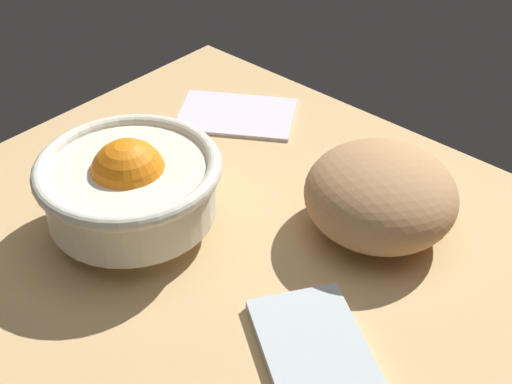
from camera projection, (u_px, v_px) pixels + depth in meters
The scene contains 5 objects.
ground_plane at pixel (270, 270), 74.26cm from camera, with size 79.47×61.29×3.00cm, color tan.
fruit_bowl at pixel (130, 186), 73.53cm from camera, with size 19.38×19.38×11.01cm.
bread_loaf at pixel (381, 195), 74.37cm from camera, with size 16.39×16.13×9.27cm, color tan.
napkin_folded at pixel (236, 113), 95.21cm from camera, with size 15.38×10.31×0.90cm, color silver.
napkin_spare at pixel (318, 357), 62.57cm from camera, with size 15.61×9.15×1.10cm, color #B1BCC0.
Camera 1 is at (-34.75, 40.98, 50.42)cm, focal length 49.81 mm.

